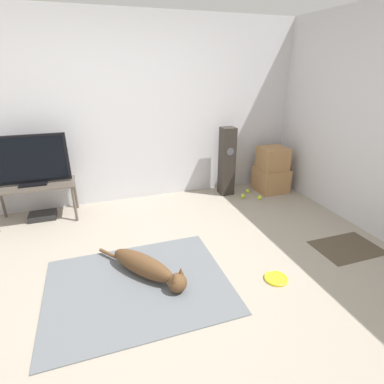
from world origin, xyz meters
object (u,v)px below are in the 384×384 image
object	(u,v)px
dog	(147,267)
tennis_ball_near_speaker	(247,191)
cardboard_box_upper	(273,158)
cardboard_box_lower	(271,179)
floor_speaker	(227,162)
frisbee	(276,278)
tv_stand	(35,189)
tv	(29,161)
tennis_ball_loose_on_carpet	(260,198)
tennis_ball_by_boxes	(243,196)
game_console	(43,216)

from	to	relation	value
dog	tennis_ball_near_speaker	size ratio (longest dim) A/B	13.90
cardboard_box_upper	tennis_ball_near_speaker	distance (m)	0.65
cardboard_box_lower	floor_speaker	size ratio (longest dim) A/B	0.44
frisbee	tv_stand	world-z (taller)	tv_stand
tennis_ball_near_speaker	cardboard_box_upper	bearing A→B (deg)	0.05
floor_speaker	tv	xyz separation A→B (m)	(-2.69, -0.02, 0.28)
frisbee	cardboard_box_upper	bearing A→B (deg)	59.43
cardboard_box_lower	tennis_ball_loose_on_carpet	world-z (taller)	cardboard_box_lower
cardboard_box_upper	floor_speaker	xyz separation A→B (m)	(-0.74, 0.11, -0.02)
frisbee	cardboard_box_lower	xyz separation A→B (m)	(1.16, 1.97, 0.17)
tv_stand	tennis_ball_by_boxes	bearing A→B (deg)	-4.92
game_console	tennis_ball_near_speaker	bearing A→B (deg)	-1.91
cardboard_box_lower	floor_speaker	xyz separation A→B (m)	(-0.74, 0.12, 0.34)
tv	game_console	size ratio (longest dim) A/B	2.71
dog	cardboard_box_lower	world-z (taller)	cardboard_box_lower
cardboard_box_lower	cardboard_box_upper	world-z (taller)	cardboard_box_upper
cardboard_box_lower	tv_stand	size ratio (longest dim) A/B	0.47
tennis_ball_by_boxes	tennis_ball_loose_on_carpet	xyz separation A→B (m)	(0.21, -0.13, 0.00)
floor_speaker	dog	bearing A→B (deg)	-133.37
tennis_ball_near_speaker	game_console	distance (m)	3.00
floor_speaker	tennis_ball_loose_on_carpet	size ratio (longest dim) A/B	15.85
dog	tennis_ball_loose_on_carpet	size ratio (longest dim) A/B	13.90
frisbee	game_console	bearing A→B (deg)	137.24
floor_speaker	frisbee	bearing A→B (deg)	-101.53
cardboard_box_upper	game_console	bearing A→B (deg)	178.32
frisbee	floor_speaker	distance (m)	2.19
cardboard_box_lower	tennis_ball_by_boxes	bearing A→B (deg)	-164.77
tv_stand	dog	bearing A→B (deg)	-55.77
tv	cardboard_box_upper	bearing A→B (deg)	-1.51
dog	tv	bearing A→B (deg)	124.19
cardboard_box_lower	tennis_ball_loose_on_carpet	bearing A→B (deg)	-141.40
tennis_ball_by_boxes	game_console	bearing A→B (deg)	174.80
floor_speaker	game_console	size ratio (longest dim) A/B	3.09
tennis_ball_loose_on_carpet	tennis_ball_near_speaker	bearing A→B (deg)	100.43
dog	tennis_ball_loose_on_carpet	bearing A→B (deg)	32.90
tv_stand	game_console	xyz separation A→B (m)	(0.02, 0.01, -0.39)
cardboard_box_lower	tennis_ball_loose_on_carpet	xyz separation A→B (m)	(-0.35, -0.28, -0.15)
tennis_ball_near_speaker	dog	bearing A→B (deg)	-140.83
tennis_ball_near_speaker	game_console	xyz separation A→B (m)	(-3.00, 0.10, 0.00)
tennis_ball_by_boxes	tv	bearing A→B (deg)	175.03
cardboard_box_upper	tv	distance (m)	3.44
tv_stand	tv	xyz separation A→B (m)	(0.00, 0.00, 0.37)
dog	game_console	size ratio (longest dim) A/B	2.71
dog	tennis_ball_near_speaker	distance (m)	2.46
dog	frisbee	distance (m)	1.22
tv_stand	game_console	world-z (taller)	tv_stand
frisbee	cardboard_box_upper	world-z (taller)	cardboard_box_upper
frisbee	tennis_ball_by_boxes	bearing A→B (deg)	71.80
floor_speaker	tennis_ball_near_speaker	size ratio (longest dim) A/B	15.85
tv	tennis_ball_by_boxes	distance (m)	2.97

